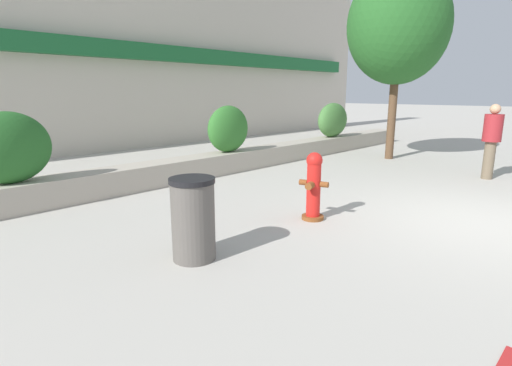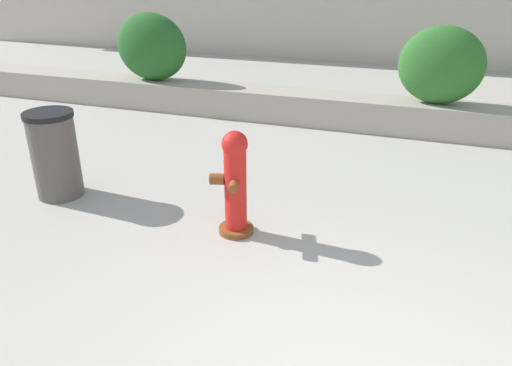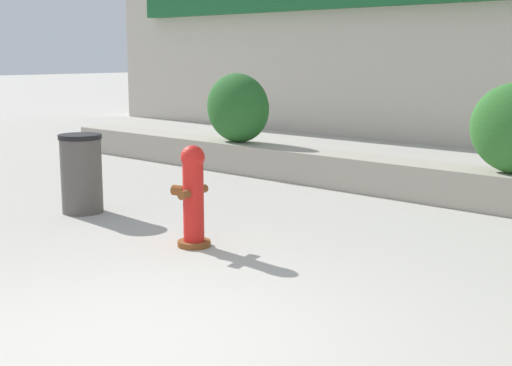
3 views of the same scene
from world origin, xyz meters
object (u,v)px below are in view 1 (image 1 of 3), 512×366
object	(u,v)px
hedge_bush_1	(228,129)
street_tree	(399,26)
trash_bin	(193,219)
pedestrian	(492,137)
hedge_bush_0	(8,148)
hedge_bush_2	(333,120)
fire_hydrant	(314,186)

from	to	relation	value
hedge_bush_1	street_tree	size ratio (longest dim) A/B	0.23
hedge_bush_1	trash_bin	xyz separation A→B (m)	(-4.08, -3.75, -0.58)
hedge_bush_1	pedestrian	bearing A→B (deg)	-55.39
hedge_bush_1	hedge_bush_0	bearing A→B (deg)	180.00
hedge_bush_1	street_tree	distance (m)	5.86
hedge_bush_2	trash_bin	xyz separation A→B (m)	(-8.89, -3.75, -0.56)
street_tree	trash_bin	world-z (taller)	street_tree
trash_bin	street_tree	bearing A→B (deg)	10.55
hedge_bush_0	hedge_bush_2	world-z (taller)	hedge_bush_0
hedge_bush_1	hedge_bush_2	xyz separation A→B (m)	(4.82, 0.00, -0.01)
hedge_bush_2	fire_hydrant	distance (m)	7.70
pedestrian	trash_bin	size ratio (longest dim) A/B	1.71
hedge_bush_2	hedge_bush_0	bearing A→B (deg)	180.00
street_tree	fire_hydrant	bearing A→B (deg)	-164.71
fire_hydrant	street_tree	bearing A→B (deg)	15.29
hedge_bush_1	fire_hydrant	xyz separation A→B (m)	(-1.81, -3.90, -0.53)
trash_bin	pedestrian	bearing A→B (deg)	-10.05
street_tree	hedge_bush_1	bearing A→B (deg)	155.92
street_tree	trash_bin	distance (m)	9.55
fire_hydrant	hedge_bush_2	bearing A→B (deg)	30.48
hedge_bush_0	pedestrian	world-z (taller)	pedestrian
hedge_bush_0	hedge_bush_2	xyz separation A→B (m)	(9.74, 0.00, -0.03)
hedge_bush_0	hedge_bush_1	xyz separation A→B (m)	(4.93, 0.00, -0.01)
hedge_bush_0	street_tree	bearing A→B (deg)	-12.34
hedge_bush_1	hedge_bush_2	bearing A→B (deg)	0.00
hedge_bush_1	pedestrian	size ratio (longest dim) A/B	0.73
hedge_bush_1	fire_hydrant	size ratio (longest dim) A/B	1.17
hedge_bush_2	fire_hydrant	size ratio (longest dim) A/B	1.38
hedge_bush_0	pedestrian	bearing A→B (deg)	-31.12
fire_hydrant	pedestrian	world-z (taller)	pedestrian
hedge_bush_0	street_tree	distance (m)	10.25
hedge_bush_0	hedge_bush_1	bearing A→B (deg)	0.00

